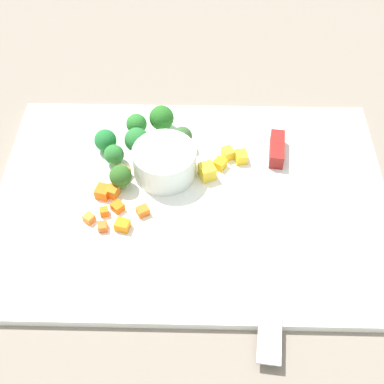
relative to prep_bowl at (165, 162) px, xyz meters
The scene contains 24 objects.
ground_plane 0.07m from the prep_bowl, 131.97° to the left, with size 4.00×4.00×0.00m, color gray.
cutting_board 0.07m from the prep_bowl, 131.97° to the left, with size 0.54×0.38×0.01m, color white.
prep_bowl is the anchor object (origin of this frame).
chef_knife 0.16m from the prep_bowl, 164.76° to the left, with size 0.06×0.35×0.02m.
carrot_dice_0 0.06m from the prep_bowl, ahead, with size 0.01×0.01×0.01m, color orange.
carrot_dice_1 0.09m from the prep_bowl, 48.68° to the left, with size 0.01×0.01×0.01m, color orange.
carrot_dice_2 0.11m from the prep_bowl, 63.11° to the left, with size 0.02×0.02×0.01m, color orange.
carrot_dice_3 0.09m from the prep_bowl, 25.49° to the left, with size 0.02×0.02×0.02m, color orange.
carrot_dice_4 0.13m from the prep_bowl, 42.75° to the left, with size 0.01×0.01×0.01m, color orange.
carrot_dice_5 0.11m from the prep_bowl, 44.85° to the left, with size 0.01×0.01×0.01m, color orange.
carrot_dice_6 0.08m from the prep_bowl, 30.17° to the left, with size 0.01×0.02×0.02m, color orange.
carrot_dice_7 0.08m from the prep_bowl, 71.08° to the left, with size 0.01×0.02×0.01m, color orange.
carrot_dice_8 0.13m from the prep_bowl, 53.13° to the left, with size 0.01×0.01×0.01m, color orange.
pepper_dice_0 0.10m from the prep_bowl, 159.94° to the right, with size 0.02×0.01×0.02m, color yellow.
pepper_dice_1 0.08m from the prep_bowl, behind, with size 0.02×0.02×0.01m, color yellow.
pepper_dice_2 0.11m from the prep_bowl, 166.52° to the right, with size 0.02×0.02×0.02m, color yellow.
pepper_dice_3 0.06m from the prep_bowl, behind, with size 0.02×0.02×0.02m, color yellow.
broccoli_floret_0 0.08m from the prep_bowl, 13.60° to the right, with size 0.03×0.03×0.03m.
broccoli_floret_1 0.09m from the prep_bowl, 58.62° to the right, with size 0.03×0.03×0.04m.
broccoli_floret_2 0.09m from the prep_bowl, 84.02° to the right, with size 0.04×0.04×0.04m.
broccoli_floret_3 0.06m from the prep_bowl, 43.50° to the right, with size 0.04×0.04×0.04m.
broccoli_floret_4 0.06m from the prep_bowl, 114.77° to the right, with size 0.03×0.03×0.04m.
broccoli_floret_5 0.07m from the prep_bowl, 24.72° to the left, with size 0.03×0.03×0.04m.
broccoli_floret_6 0.10m from the prep_bowl, 26.77° to the right, with size 0.03×0.03×0.04m.
Camera 1 is at (-0.01, 0.46, 0.57)m, focal length 48.61 mm.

